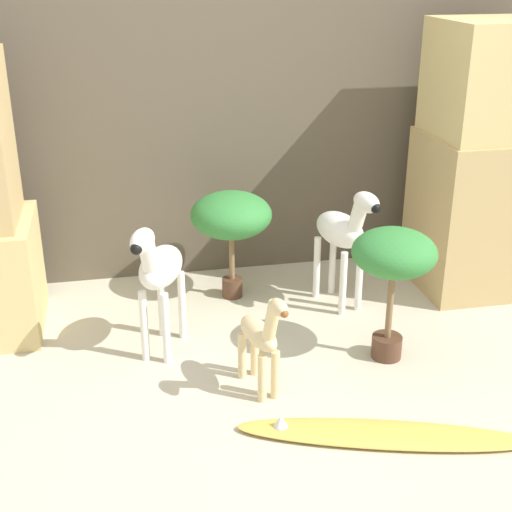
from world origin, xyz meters
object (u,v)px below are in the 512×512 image
zebra_left (158,270)px  zebra_right (344,231)px  giraffe_figurine (261,338)px  potted_palm_back (231,217)px  surfboard (382,434)px  potted_palm_front (394,260)px

zebra_left → zebra_right: bearing=16.8°
zebra_right → zebra_left: bearing=-163.2°
giraffe_figurine → potted_palm_back: bearing=87.8°
zebra_right → surfboard: (-0.20, -1.17, -0.42)m
zebra_right → potted_palm_back: bearing=157.5°
surfboard → potted_palm_back: bearing=104.8°
giraffe_figurine → potted_palm_back: 0.99m
zebra_left → surfboard: size_ratio=0.59×
zebra_right → potted_palm_front: size_ratio=1.08×
potted_palm_back → surfboard: 1.52m
potted_palm_front → surfboard: potted_palm_front is taller
giraffe_figurine → surfboard: size_ratio=0.44×
potted_palm_back → surfboard: size_ratio=0.51×
giraffe_figurine → potted_palm_front: 0.72m
zebra_left → potted_palm_front: (1.06, -0.27, 0.07)m
giraffe_figurine → zebra_left: bearing=133.1°
zebra_left → potted_palm_back: size_ratio=1.15×
potted_palm_front → giraffe_figurine: bearing=-166.1°
zebra_left → giraffe_figurine: size_ratio=1.35×
zebra_right → giraffe_figurine: zebra_right is taller
zebra_left → potted_palm_back: 0.70m
potted_palm_front → zebra_left: bearing=165.7°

